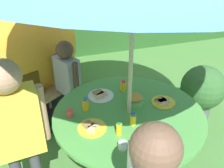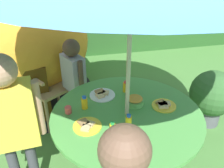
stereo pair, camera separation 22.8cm
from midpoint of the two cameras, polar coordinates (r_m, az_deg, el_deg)
The scene contains 17 objects.
ground_plane at distance 2.76m, azimuth 0.82°, elevation -18.65°, with size 10.00×10.00×0.02m, color #477A38.
hedge_backdrop at distance 5.10m, azimuth -11.80°, elevation 17.77°, with size 9.00×0.70×2.01m, color #285623.
garden_table at distance 2.33m, azimuth 0.93°, elevation -8.86°, with size 1.36×1.36×0.71m.
wooden_chair at distance 3.17m, azimuth -18.76°, elevation 0.66°, with size 0.64×0.63×1.05m.
potted_plant at distance 3.33m, azimuth 18.13°, elevation -1.21°, with size 0.56×0.56×0.72m.
child_in_grey_shirt at distance 2.88m, azimuth -12.39°, elevation 1.79°, with size 0.28×0.36×1.14m.
child_in_yellow_shirt at distance 2.02m, azimuth -24.28°, elevation -8.28°, with size 0.47×0.24×1.41m.
snack_bowl at distance 2.36m, azimuth 2.45°, elevation -3.58°, with size 0.17×0.17×0.09m.
plate_far_right at distance 2.10m, azimuth -7.77°, elevation -9.89°, with size 0.24×0.24×0.03m.
plate_center_front at distance 2.48m, azimuth -5.24°, elevation -2.62°, with size 0.25×0.25×0.03m.
plate_mid_left at distance 2.41m, azimuth 8.89°, elevation -4.07°, with size 0.22×0.22×0.03m.
juice_bottle_near_left at distance 2.00m, azimuth -1.70°, elevation -10.24°, with size 0.05×0.05×0.12m.
juice_bottle_near_right at distance 2.10m, azimuth 1.70°, elevation -8.14°, with size 0.05×0.05×0.11m.
juice_bottle_far_left at distance 2.54m, azimuth 0.04°, elevation -0.53°, with size 0.06×0.06×0.12m.
juice_bottle_center_back at distance 2.28m, azimuth -8.91°, elevation -4.73°, with size 0.06×0.06×0.13m.
cup_near at distance 1.91m, azimuth -1.08°, elevation -13.89°, with size 0.06×0.06×0.06m, color white.
cup_far at distance 2.25m, azimuth -12.47°, elevation -6.55°, with size 0.06×0.06×0.06m, color #E04C47.
Camera 1 is at (-0.72, -1.67, 2.08)m, focal length 40.18 mm.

